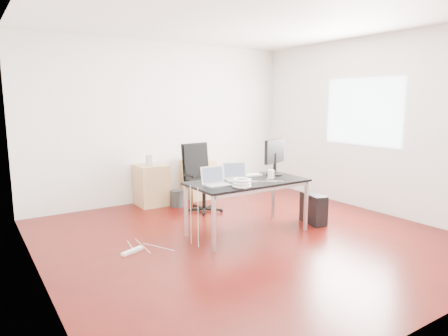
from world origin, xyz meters
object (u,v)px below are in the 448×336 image
desk (247,185)px  filing_cabinet_right (198,179)px  filing_cabinet_left (152,185)px  office_chair (201,174)px  pc_tower (313,209)px

desk → filing_cabinet_right: (0.44, 2.11, -0.33)m
filing_cabinet_left → filing_cabinet_right: bearing=0.0°
office_chair → pc_tower: bearing=-60.9°
filing_cabinet_right → pc_tower: 2.38m
filing_cabinet_left → filing_cabinet_right: size_ratio=1.00×
desk → filing_cabinet_right: desk is taller
office_chair → desk: bearing=-96.9°
office_chair → filing_cabinet_left: size_ratio=1.54×
desk → filing_cabinet_right: bearing=78.2°
desk → pc_tower: bearing=-9.4°
office_chair → pc_tower: office_chair is taller
filing_cabinet_left → pc_tower: filing_cabinet_left is taller
desk → office_chair: bearing=87.5°
office_chair → filing_cabinet_right: office_chair is taller
filing_cabinet_left → filing_cabinet_right: same height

